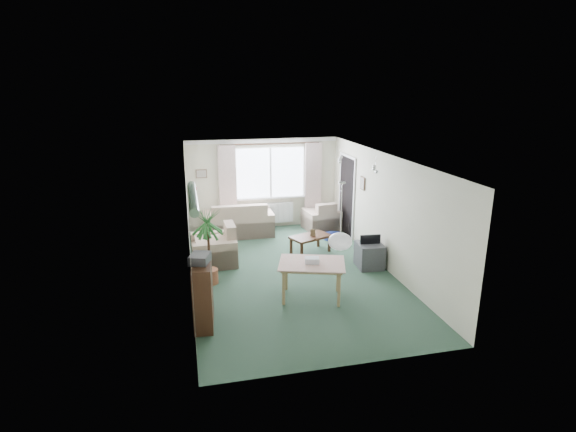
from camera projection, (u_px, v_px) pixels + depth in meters
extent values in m
plane|color=#294534|center=(291.00, 273.00, 9.24)|extent=(6.50, 6.50, 0.00)
cube|color=white|center=(270.00, 173.00, 11.88)|extent=(1.80, 0.03, 1.30)
cube|color=black|center=(271.00, 144.00, 11.59)|extent=(2.60, 0.03, 0.03)
cube|color=beige|center=(228.00, 184.00, 11.60)|extent=(0.45, 0.08, 2.00)
cube|color=beige|center=(313.00, 180.00, 12.10)|extent=(0.45, 0.08, 2.00)
cube|color=white|center=(271.00, 213.00, 12.15)|extent=(1.20, 0.10, 0.55)
cube|color=black|center=(347.00, 196.00, 11.45)|extent=(0.03, 0.95, 2.00)
sphere|color=white|center=(340.00, 241.00, 6.72)|extent=(0.36, 0.36, 0.36)
cylinder|color=#196626|center=(193.00, 197.00, 6.03)|extent=(1.60, 1.60, 0.12)
sphere|color=silver|center=(340.00, 157.00, 9.74)|extent=(0.20, 0.20, 0.20)
sphere|color=silver|center=(375.00, 166.00, 8.68)|extent=(0.20, 0.20, 0.20)
cube|color=brown|center=(201.00, 174.00, 11.48)|extent=(0.28, 0.03, 0.22)
cube|color=brown|center=(363.00, 183.00, 10.36)|extent=(0.03, 0.24, 0.30)
cube|color=beige|center=(238.00, 218.00, 11.53)|extent=(1.76, 0.95, 0.87)
cube|color=#C4B594|center=(321.00, 215.00, 12.00)|extent=(0.96, 0.92, 0.77)
cube|color=beige|center=(214.00, 244.00, 9.67)|extent=(0.95, 1.00, 0.87)
cube|color=black|center=(310.00, 244.00, 10.35)|extent=(1.03, 0.81, 0.41)
cube|color=brown|center=(313.00, 232.00, 10.27)|extent=(0.12, 0.05, 0.16)
cube|color=black|center=(203.00, 293.00, 7.19)|extent=(0.36, 0.90, 1.07)
cube|color=#3B3A3F|center=(200.00, 258.00, 6.97)|extent=(0.38, 0.42, 0.14)
cylinder|color=#1C4D1A|center=(209.00, 246.00, 8.58)|extent=(0.82, 0.82, 1.55)
cube|color=#9D7555|center=(312.00, 281.00, 8.10)|extent=(1.23, 0.99, 0.67)
cube|color=white|center=(312.00, 261.00, 7.99)|extent=(0.28, 0.23, 0.12)
cube|color=#353539|center=(369.00, 255.00, 9.51)|extent=(0.56, 0.61, 0.52)
cylinder|color=navy|center=(333.00, 236.00, 11.34)|extent=(0.72, 0.72, 0.11)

